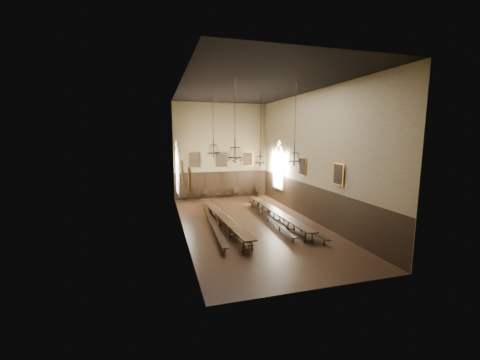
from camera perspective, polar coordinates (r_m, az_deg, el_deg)
name	(u,v)px	position (r m, az deg, el deg)	size (l,w,h in m)	color
floor	(250,224)	(20.37, 1.92, -8.46)	(9.00, 18.00, 0.02)	black
ceiling	(251,88)	(19.70, 2.06, 17.49)	(9.00, 18.00, 0.02)	black
wall_back	(221,151)	(28.22, -3.64, 5.62)	(9.00, 0.02, 9.00)	#81704F
wall_front	(324,176)	(11.33, 16.04, 0.80)	(9.00, 0.02, 9.00)	#81704F
wall_left	(181,159)	(18.65, -11.36, 3.93)	(0.02, 18.00, 9.00)	#81704F
wall_right	(311,157)	(21.34, 13.63, 4.43)	(0.02, 18.00, 9.00)	#81704F
wainscot_panelling	(250,206)	(20.03, 1.94, -5.01)	(9.00, 18.00, 2.50)	black
table_left	(223,221)	(19.63, -3.30, -7.89)	(1.32, 10.19, 0.79)	black
table_right	(277,216)	(20.91, 7.16, -6.96)	(0.84, 9.75, 0.76)	black
bench_left_outer	(212,223)	(19.68, -5.47, -8.21)	(0.69, 9.96, 0.45)	black
bench_left_inner	(230,222)	(19.77, -1.91, -8.15)	(0.40, 9.42, 0.42)	black
bench_right_inner	(268,218)	(20.86, 5.48, -7.29)	(0.64, 9.30, 0.42)	black
bench_right_outer	(284,217)	(21.05, 8.49, -7.08)	(0.67, 10.75, 0.48)	black
chair_0	(185,198)	(27.78, -10.64, -3.38)	(0.43, 0.43, 0.87)	black
chair_1	(198,197)	(27.90, -8.23, -3.20)	(0.50, 0.50, 0.97)	black
chair_2	(206,196)	(27.97, -6.52, -3.13)	(0.49, 0.49, 1.00)	black
chair_3	(218,195)	(28.28, -4.26, -3.01)	(0.51, 0.51, 0.93)	black
chair_4	(228,195)	(28.49, -2.27, -2.90)	(0.47, 0.47, 0.93)	black
chair_5	(237,194)	(28.68, -0.66, -2.81)	(0.50, 0.50, 0.93)	black
chair_6	(248,194)	(28.96, 1.66, -2.74)	(0.48, 0.48, 0.88)	black
chair_7	(258,193)	(29.25, 3.56, -2.57)	(0.55, 0.55, 0.98)	black
chandelier_back_left	(213,149)	(21.11, -5.17, 6.00)	(0.88, 0.88, 4.42)	black
chandelier_back_right	(260,158)	(22.86, 3.94, 4.35)	(0.78, 0.78, 5.25)	black
chandelier_front_left	(235,152)	(16.36, -0.99, 5.37)	(0.86, 0.86, 4.39)	black
chandelier_front_right	(294,155)	(17.81, 10.49, 4.71)	(0.76, 0.76, 4.68)	black
portrait_back_0	(194,160)	(27.71, -8.84, 3.82)	(1.10, 0.12, 1.40)	#C48A2F
portrait_back_1	(222,160)	(28.15, -3.57, 3.98)	(1.10, 0.12, 1.40)	#C48A2F
portrait_back_2	(248,159)	(28.81, 1.50, 4.10)	(1.10, 0.12, 1.40)	#C48A2F
portrait_left_0	(182,170)	(19.73, -11.15, 1.85)	(0.12, 1.00, 1.30)	#C48A2F
portrait_left_1	(190,180)	(15.29, -9.74, -0.06)	(0.12, 1.00, 1.30)	#C48A2F
portrait_right_0	(302,167)	(22.22, 12.00, 2.57)	(0.12, 1.00, 1.30)	#C48A2F
portrait_right_1	(338,174)	(18.39, 18.53, 1.07)	(0.12, 1.00, 1.30)	#C48A2F
window_right	(279,165)	(26.31, 7.51, 2.94)	(0.20, 2.20, 4.60)	white
window_left	(177,168)	(24.22, -12.14, 2.34)	(0.20, 2.20, 4.60)	white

